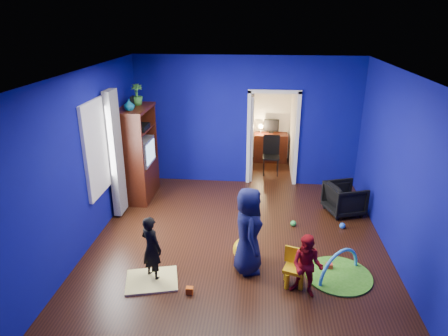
# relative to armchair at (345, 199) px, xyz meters

# --- Properties ---
(floor) EXTENTS (5.00, 5.50, 0.01)m
(floor) POSITION_rel_armchair_xyz_m (-2.02, -1.35, -0.31)
(floor) COLOR black
(floor) RESTS_ON ground
(ceiling) EXTENTS (5.00, 5.50, 0.01)m
(ceiling) POSITION_rel_armchair_xyz_m (-2.02, -1.35, 2.59)
(ceiling) COLOR white
(ceiling) RESTS_ON wall_back
(wall_back) EXTENTS (5.00, 0.02, 2.90)m
(wall_back) POSITION_rel_armchair_xyz_m (-2.02, 1.40, 1.14)
(wall_back) COLOR #0A0A77
(wall_back) RESTS_ON floor
(wall_front) EXTENTS (5.00, 0.02, 2.90)m
(wall_front) POSITION_rel_armchair_xyz_m (-2.02, -4.10, 1.14)
(wall_front) COLOR #0A0A77
(wall_front) RESTS_ON floor
(wall_left) EXTENTS (0.02, 5.50, 2.90)m
(wall_left) POSITION_rel_armchair_xyz_m (-4.52, -1.35, 1.14)
(wall_left) COLOR #0A0A77
(wall_left) RESTS_ON floor
(wall_right) EXTENTS (0.02, 5.50, 2.90)m
(wall_right) POSITION_rel_armchair_xyz_m (0.48, -1.35, 1.14)
(wall_right) COLOR #0A0A77
(wall_right) RESTS_ON floor
(alcove) EXTENTS (1.00, 1.75, 2.50)m
(alcove) POSITION_rel_armchair_xyz_m (-1.42, 2.27, 0.94)
(alcove) COLOR silver
(alcove) RESTS_ON floor
(armchair) EXTENTS (0.86, 0.84, 0.62)m
(armchair) POSITION_rel_armchair_xyz_m (0.00, 0.00, 0.00)
(armchair) COLOR black
(armchair) RESTS_ON floor
(child_black) EXTENTS (0.44, 0.41, 1.02)m
(child_black) POSITION_rel_armchair_xyz_m (-3.22, -2.41, 0.20)
(child_black) COLOR black
(child_black) RESTS_ON floor
(child_navy) EXTENTS (0.55, 0.73, 1.37)m
(child_navy) POSITION_rel_armchair_xyz_m (-1.82, -2.08, 0.37)
(child_navy) COLOR #10143B
(child_navy) RESTS_ON floor
(toddler_red) EXTENTS (0.55, 0.49, 0.93)m
(toddler_red) POSITION_rel_armchair_xyz_m (-0.99, -2.58, 0.16)
(toddler_red) COLOR red
(toddler_red) RESTS_ON floor
(vase) EXTENTS (0.24, 0.24, 0.22)m
(vase) POSITION_rel_armchair_xyz_m (-4.23, 0.08, 1.76)
(vase) COLOR #0C5D64
(vase) RESTS_ON tv_armoire
(potted_plant) EXTENTS (0.30, 0.30, 0.42)m
(potted_plant) POSITION_rel_armchair_xyz_m (-4.23, 0.60, 1.86)
(potted_plant) COLOR #37822F
(potted_plant) RESTS_ON tv_armoire
(tv_armoire) EXTENTS (0.58, 1.14, 1.96)m
(tv_armoire) POSITION_rel_armchair_xyz_m (-4.23, 0.38, 0.67)
(tv_armoire) COLOR #370E09
(tv_armoire) RESTS_ON floor
(crt_tv) EXTENTS (0.46, 0.70, 0.54)m
(crt_tv) POSITION_rel_armchair_xyz_m (-4.19, 0.38, 0.71)
(crt_tv) COLOR silver
(crt_tv) RESTS_ON tv_armoire
(yellow_blanket) EXTENTS (0.87, 0.77, 0.03)m
(yellow_blanket) POSITION_rel_armchair_xyz_m (-3.22, -2.51, -0.29)
(yellow_blanket) COLOR #F2E07A
(yellow_blanket) RESTS_ON floor
(hopper_ball) EXTENTS (0.39, 0.39, 0.39)m
(hopper_ball) POSITION_rel_armchair_xyz_m (-1.87, -1.83, -0.11)
(hopper_ball) COLOR yellow
(hopper_ball) RESTS_ON floor
(kid_chair) EXTENTS (0.35, 0.35, 0.50)m
(kid_chair) POSITION_rel_armchair_xyz_m (-1.14, -2.38, -0.06)
(kid_chair) COLOR yellow
(kid_chair) RESTS_ON floor
(play_mat) EXTENTS (1.00, 1.00, 0.03)m
(play_mat) POSITION_rel_armchair_xyz_m (-0.45, -2.12, -0.30)
(play_mat) COLOR #439922
(play_mat) RESTS_ON floor
(toy_arch) EXTENTS (0.69, 0.63, 0.89)m
(toy_arch) POSITION_rel_armchair_xyz_m (-0.45, -2.12, -0.29)
(toy_arch) COLOR #3F8CD8
(toy_arch) RESTS_ON floor
(window_left) EXTENTS (0.03, 0.95, 1.55)m
(window_left) POSITION_rel_armchair_xyz_m (-4.51, -1.00, 1.24)
(window_left) COLOR white
(window_left) RESTS_ON wall_left
(curtain) EXTENTS (0.14, 0.42, 2.40)m
(curtain) POSITION_rel_armchair_xyz_m (-4.39, -0.45, 0.94)
(curtain) COLOR slate
(curtain) RESTS_ON floor
(doorway) EXTENTS (1.16, 0.10, 2.10)m
(doorway) POSITION_rel_armchair_xyz_m (-1.42, 1.40, 0.74)
(doorway) COLOR white
(doorway) RESTS_ON floor
(study_desk) EXTENTS (0.88, 0.44, 0.75)m
(study_desk) POSITION_rel_armchair_xyz_m (-1.42, 2.91, 0.07)
(study_desk) COLOR #3D140A
(study_desk) RESTS_ON floor
(desk_monitor) EXTENTS (0.40, 0.05, 0.32)m
(desk_monitor) POSITION_rel_armchair_xyz_m (-1.42, 3.03, 0.64)
(desk_monitor) COLOR black
(desk_monitor) RESTS_ON study_desk
(desk_lamp) EXTENTS (0.14, 0.14, 0.14)m
(desk_lamp) POSITION_rel_armchair_xyz_m (-1.70, 2.97, 0.62)
(desk_lamp) COLOR #FFD88C
(desk_lamp) RESTS_ON study_desk
(folding_chair) EXTENTS (0.40, 0.40, 0.92)m
(folding_chair) POSITION_rel_armchair_xyz_m (-1.42, 1.95, 0.15)
(folding_chair) COLOR black
(folding_chair) RESTS_ON floor
(book_shelf) EXTENTS (0.88, 0.24, 0.04)m
(book_shelf) POSITION_rel_armchair_xyz_m (-1.42, 3.02, 1.71)
(book_shelf) COLOR white
(book_shelf) RESTS_ON study_desk
(toy_0) EXTENTS (0.10, 0.08, 0.10)m
(toy_0) POSITION_rel_armchair_xyz_m (-0.56, -1.95, -0.26)
(toy_0) COLOR #F34128
(toy_0) RESTS_ON floor
(toy_1) EXTENTS (0.11, 0.11, 0.11)m
(toy_1) POSITION_rel_armchair_xyz_m (-0.13, -0.64, -0.25)
(toy_1) COLOR blue
(toy_1) RESTS_ON floor
(toy_2) EXTENTS (0.10, 0.08, 0.10)m
(toy_2) POSITION_rel_armchair_xyz_m (-2.61, -2.73, -0.26)
(toy_2) COLOR #DC4F0B
(toy_2) RESTS_ON floor
(toy_3) EXTENTS (0.11, 0.11, 0.11)m
(toy_3) POSITION_rel_armchair_xyz_m (-1.03, -0.64, -0.25)
(toy_3) COLOR green
(toy_3) RESTS_ON floor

